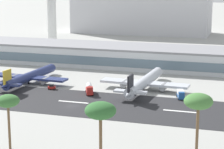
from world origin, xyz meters
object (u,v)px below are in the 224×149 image
Objects in this scene: service_baggage_tug_2 at (52,87)px; palm_tree_0 at (198,102)px; distant_hotel_block at (142,5)px; service_box_truck_1 at (181,94)px; airliner_black_tail_gate_1 at (144,83)px; airliner_gold_tail_gate_0 at (29,77)px; palm_tree_3 at (100,112)px; service_fuel_truck_0 at (89,89)px; terminal_building at (122,56)px; control_tower at (51,11)px; palm_tree_2 at (8,102)px.

palm_tree_0 reaches higher than service_baggage_tug_2.
distant_hotel_block is 17.42× the size of service_box_truck_1.
airliner_black_tail_gate_1 is 2.80× the size of palm_tree_0.
airliner_black_tail_gate_1 reaches higher than service_box_truck_1.
palm_tree_3 is (60.09, -78.07, 12.14)m from airliner_gold_tail_gate_0.
service_fuel_truck_0 is 1.37× the size of service_box_truck_1.
service_fuel_truck_0 is (28.35, -203.17, -20.93)m from distant_hotel_block.
airliner_black_tail_gate_1 is 13.87× the size of service_baggage_tug_2.
terminal_building is 11.79× the size of palm_tree_0.
control_tower reaches higher than service_box_truck_1.
palm_tree_3 is at bearing -23.18° from service_box_truck_1.
service_baggage_tug_2 is at bearing -86.96° from distant_hotel_block.
terminal_building is 23.38× the size of service_fuel_truck_0.
service_baggage_tug_2 is 0.20× the size of palm_tree_0.
palm_tree_3 is (-21.15, -15.09, -0.00)m from palm_tree_0.
airliner_black_tail_gate_1 is at bearing 75.18° from palm_tree_2.
distant_hotel_block is at bearing -104.67° from service_baggage_tug_2.
palm_tree_0 reaches higher than service_fuel_truck_0.
terminal_building is 70.54m from service_box_truck_1.
service_fuel_truck_0 is at bearing 155.21° from service_baggage_tug_2.
service_box_truck_1 is (16.79, -8.38, -1.48)m from airliner_black_tail_gate_1.
distant_hotel_block is 269.18m from palm_tree_0.
distant_hotel_block reaches higher than terminal_building.
service_fuel_truck_0 is 0.50× the size of palm_tree_0.
service_baggage_tug_2 is (-13.51, -58.97, -4.33)m from terminal_building.
service_fuel_truck_0 is at bearing -58.27° from control_tower.
airliner_black_tail_gate_1 is 78.03m from palm_tree_2.
distant_hotel_block is 206.20m from service_fuel_truck_0.
service_baggage_tug_2 is 89.02m from palm_tree_0.
control_tower is 2.31× the size of palm_tree_0.
service_box_truck_1 is at bearing -91.14° from airliner_gold_tail_gate_0.
airliner_black_tail_gate_1 is (82.92, -90.43, -21.66)m from control_tower.
terminal_building is 32.06× the size of service_box_truck_1.
distant_hotel_block is 6.40× the size of palm_tree_3.
service_box_truck_1 is 54.11m from service_baggage_tug_2.
terminal_building is 124.33m from palm_tree_2.
terminal_building is 127.80m from palm_tree_0.
palm_tree_0 is at bearing 35.51° from palm_tree_3.
terminal_building is at bearing 104.02° from palm_tree_3.
palm_tree_2 reaches higher than airliner_gold_tail_gate_0.
palm_tree_3 is at bearing -171.02° from airliner_black_tail_gate_1.
palm_tree_2 is (-36.58, -66.42, 11.58)m from service_box_truck_1.
service_baggage_tug_2 is at bearing -120.69° from service_fuel_truck_0.
service_baggage_tug_2 is at bearing -111.61° from airliner_gold_tail_gate_0.
service_baggage_tug_2 is (-37.29, -9.76, -2.22)m from airliner_black_tail_gate_1.
terminal_building is at bearing 114.96° from palm_tree_0.
airliner_gold_tail_gate_0 is at bearing -111.21° from service_box_truck_1.
service_box_truck_1 is (64.75, -199.59, -21.17)m from distant_hotel_block.
palm_tree_0 is at bearing 18.77° from service_fuel_truck_0.
control_tower is (-59.14, 41.22, 19.55)m from terminal_building.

